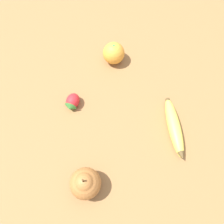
{
  "coord_description": "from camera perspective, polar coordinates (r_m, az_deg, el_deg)",
  "views": [
    {
      "loc": [
        0.11,
        0.31,
        0.64
      ],
      "look_at": [
        0.03,
        0.04,
        0.03
      ],
      "focal_mm": 35.0,
      "sensor_mm": 36.0,
      "label": 1
    }
  ],
  "objects": [
    {
      "name": "ground_plane",
      "position": [
        0.72,
        1.06,
        2.59
      ],
      "size": [
        3.0,
        3.0,
        0.0
      ],
      "primitive_type": "plane",
      "color": "olive"
    },
    {
      "name": "banana",
      "position": [
        0.69,
        15.96,
        -3.85
      ],
      "size": [
        0.07,
        0.2,
        0.04
      ],
      "rotation": [
        0.0,
        0.0,
        1.39
      ],
      "color": "#DBCC4C",
      "rests_on": "ground_plane"
    },
    {
      "name": "orange",
      "position": [
        0.78,
        0.45,
        15.11
      ],
      "size": [
        0.08,
        0.08,
        0.08
      ],
      "color": "orange",
      "rests_on": "ground_plane"
    },
    {
      "name": "pear",
      "position": [
        0.6,
        -7.0,
        -17.97
      ],
      "size": [
        0.08,
        0.08,
        0.1
      ],
      "color": "#A36633",
      "rests_on": "ground_plane"
    },
    {
      "name": "strawberry",
      "position": [
        0.71,
        -10.33,
        2.58
      ],
      "size": [
        0.07,
        0.07,
        0.04
      ],
      "rotation": [
        0.0,
        0.0,
        0.98
      ],
      "color": "red",
      "rests_on": "ground_plane"
    }
  ]
}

